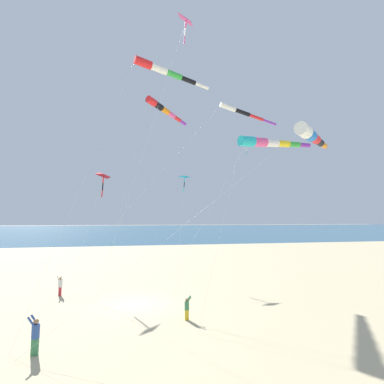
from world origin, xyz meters
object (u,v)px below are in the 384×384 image
Objects in this scene: person_child_green_jacket at (60,285)px; kite_delta_long_streamer_left at (104,176)px; kite_delta_purple_drifting at (246,144)px; kite_windsock_small_distant at (163,109)px; kite_windsock_blue_topmost at (268,143)px; person_child_grey_jacket at (187,307)px; kite_windsock_teal_far_right at (241,112)px; kite_windsock_green_low_center at (163,71)px; kite_delta_checkered_midright at (186,20)px; kite_windsock_rainbow_low_near at (311,136)px; person_adult_flyer at (35,334)px; kite_delta_red_high_left at (184,177)px.

kite_delta_long_streamer_left is at bearing -44.02° from person_child_green_jacket.
kite_windsock_small_distant is (1.53, 10.16, 4.31)m from kite_delta_purple_drifting.
kite_windsock_small_distant is (12.89, 7.21, 7.39)m from kite_windsock_blue_topmost.
person_child_grey_jacket is 19.27m from kite_windsock_teal_far_right.
person_child_grey_jacket is 13.79m from kite_windsock_blue_topmost.
kite_windsock_green_low_center reaches higher than kite_windsock_small_distant.
kite_delta_checkered_midright is 1.16× the size of kite_windsock_rainbow_low_near.
person_adult_flyer is 27.63m from kite_windsock_small_distant.
person_child_grey_jacket is at bearing 115.32° from kite_windsock_blue_topmost.
kite_windsock_teal_far_right is 1.33× the size of kite_delta_purple_drifting.
kite_windsock_blue_topmost reaches higher than kite_delta_red_high_left.
kite_delta_purple_drifting is (6.24, -3.11, -1.45)m from kite_windsock_teal_far_right.
kite_delta_checkered_midright is 14.93m from kite_delta_red_high_left.
kite_windsock_rainbow_low_near is (-15.49, 1.96, -3.68)m from kite_delta_purple_drifting.
kite_delta_checkered_midright is (-11.29, 9.57, 6.46)m from kite_delta_purple_drifting.
person_child_green_jacket is at bearing 65.08° from kite_windsock_rainbow_low_near.
kite_windsock_rainbow_low_near is (-4.13, -0.99, -0.60)m from kite_windsock_blue_topmost.
kite_windsock_teal_far_right is 10.87m from kite_windsock_small_distant.
kite_delta_purple_drifting is (11.36, -2.95, 3.08)m from kite_windsock_blue_topmost.
kite_delta_red_high_left is (-1.28, 7.95, -4.50)m from kite_delta_purple_drifting.
person_adult_flyer is 10.13m from person_child_green_jacket.
person_child_green_jacket is 22.26m from kite_windsock_teal_far_right.
kite_windsock_teal_far_right is at bearing -39.47° from person_child_grey_jacket.
kite_windsock_teal_far_right is at bearing -51.99° from kite_delta_checkered_midright.
kite_windsock_rainbow_low_near is at bearing -114.92° from person_child_green_jacket.
kite_windsock_green_low_center is 1.01× the size of kite_windsock_small_distant.
kite_delta_long_streamer_left is (-3.59, 8.21, -0.69)m from kite_delta_red_high_left.
kite_windsock_blue_topmost is at bearing 165.45° from kite_delta_purple_drifting.
kite_delta_checkered_midright reaches higher than kite_delta_red_high_left.
kite_delta_purple_drifting is (6.81, -10.91, -4.59)m from kite_windsock_green_low_center.
kite_delta_checkered_midright is 13.36m from kite_windsock_rainbow_low_near.
kite_windsock_blue_topmost is 11.34m from kite_delta_red_high_left.
kite_delta_red_high_left is 8.99m from kite_delta_long_streamer_left.
kite_windsock_small_distant is at bearing 29.23° from kite_windsock_blue_topmost.
kite_delta_long_streamer_left is at bearing 53.21° from kite_windsock_rainbow_low_near.
kite_delta_purple_drifting is at bearing -73.21° from kite_delta_long_streamer_left.
kite_windsock_green_low_center is 1.86× the size of kite_delta_red_high_left.
kite_windsock_teal_far_right reaches higher than person_adult_flyer.
kite_windsock_green_low_center reaches higher than person_child_grey_jacket.
person_child_grey_jacket is at bearing 170.81° from kite_delta_red_high_left.
person_child_green_jacket is 22.44m from kite_windsock_small_distant.
kite_windsock_rainbow_low_near is at bearing -134.12° from kite_windsock_green_low_center.
person_child_green_jacket is 22.97m from kite_delta_checkered_midright.
kite_windsock_teal_far_right is 7.13m from kite_delta_purple_drifting.
kite_windsock_green_low_center is at bearing 16.64° from kite_delta_checkered_midright.
kite_windsock_blue_topmost is 1.15× the size of kite_delta_red_high_left.
person_child_green_jacket is at bearing 112.10° from kite_delta_purple_drifting.
kite_windsock_blue_topmost is 0.81× the size of kite_delta_purple_drifting.
kite_delta_checkered_midright reaches higher than person_child_grey_jacket.
person_child_green_jacket is 11.25m from person_child_grey_jacket.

